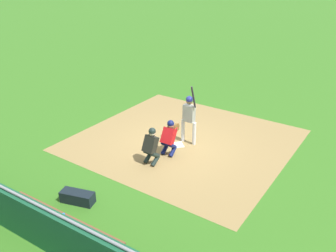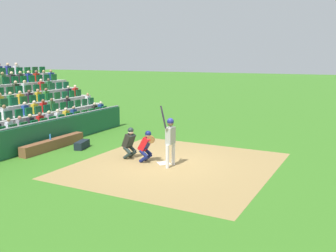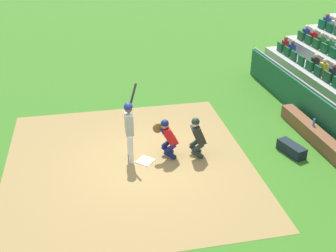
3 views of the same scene
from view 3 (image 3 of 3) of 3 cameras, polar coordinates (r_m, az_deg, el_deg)
ground_plane at (r=12.38m, az=-3.11°, el=-4.81°), size 160.00×160.00×0.00m
infield_dirt_patch at (r=12.32m, az=-5.40°, el=-5.07°), size 7.70×7.29×0.01m
home_plate_marker at (r=12.37m, az=-3.11°, el=-4.75°), size 0.62×0.62×0.02m
batter_at_plate at (r=11.97m, az=-5.30°, el=0.21°), size 0.62×0.44×2.30m
catcher_crouching at (r=12.23m, az=-0.09°, el=-1.36°), size 0.46×0.71×1.26m
home_plate_umpire at (r=12.29m, az=3.98°, el=-1.28°), size 0.49×0.49×1.29m
dugout_wall at (r=14.25m, az=21.30°, el=0.52°), size 12.02×0.24×1.23m
dugout_bench at (r=14.13m, az=19.17°, el=-1.02°), size 3.63×0.40×0.44m
water_bottle_on_bench at (r=14.10m, az=19.24°, el=0.48°), size 0.07×0.07×0.24m
equipment_duffel_bag at (r=13.18m, az=16.44°, el=-3.00°), size 1.00×0.59×0.33m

